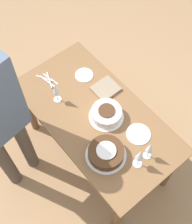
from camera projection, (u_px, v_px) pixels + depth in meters
ground_plane at (96, 153)px, 3.09m from camera, size 12.00×12.00×0.00m
dining_table at (96, 123)px, 2.55m from camera, size 1.41×0.74×0.75m
cake_center_white at (106, 114)px, 2.39m from camera, size 0.27×0.27×0.10m
cake_front_chocolate at (106, 153)px, 2.23m from camera, size 0.30×0.30×0.09m
wine_glass_near at (150, 148)px, 2.15m from camera, size 0.06×0.06×0.20m
wine_glass_far at (140, 155)px, 2.10m from camera, size 0.07×0.07×0.22m
wine_glass_extra at (56, 89)px, 2.39m from camera, size 0.06×0.06×0.21m
dessert_plate_left at (84, 75)px, 2.64m from camera, size 0.15×0.15×0.01m
dessert_plate_right at (138, 134)px, 2.35m from camera, size 0.19×0.19×0.01m
fork_pile at (48, 80)px, 2.61m from camera, size 0.20×0.10×0.01m
napkin_stack at (106, 89)px, 2.56m from camera, size 0.18×0.20×0.02m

